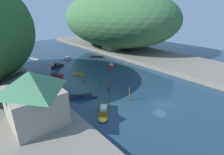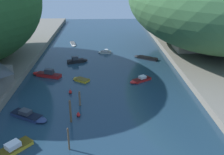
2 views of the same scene
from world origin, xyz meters
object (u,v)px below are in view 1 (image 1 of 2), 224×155
object	(u,v)px
waterfront_building	(33,96)
boat_mid_channel	(104,112)
channel_buoy_near	(85,80)
boat_yellow_tender	(51,76)
boat_moored_right	(58,66)
boat_navy_launch	(66,59)
boat_cabin_cruiser	(95,57)
boathouse_shed	(27,83)
right_bank_cottage	(112,44)
boat_white_cruiser	(84,96)
boat_far_upstream	(111,66)
person_on_quay	(42,93)
boat_open_rowboat	(35,58)
channel_buoy_far	(109,87)
boat_red_skiff	(79,74)

from	to	relation	value
waterfront_building	boat_mid_channel	bearing A→B (deg)	-20.24
boat_mid_channel	channel_buoy_near	bearing A→B (deg)	-68.76
boat_yellow_tender	boat_moored_right	bearing A→B (deg)	-13.63
waterfront_building	boat_navy_launch	size ratio (longest dim) A/B	2.73
boat_cabin_cruiser	waterfront_building	bearing A→B (deg)	166.68
boathouse_shed	boat_mid_channel	world-z (taller)	boathouse_shed
waterfront_building	right_bank_cottage	size ratio (longest dim) A/B	1.35
waterfront_building	boat_white_cruiser	distance (m)	12.93
boat_far_upstream	channel_buoy_near	world-z (taller)	boat_far_upstream
person_on_quay	boat_open_rowboat	bearing A→B (deg)	-34.74
boat_navy_launch	channel_buoy_near	size ratio (longest dim) A/B	3.95
channel_buoy_far	boat_far_upstream	bearing A→B (deg)	48.87
boat_cabin_cruiser	boat_navy_launch	bearing A→B (deg)	97.04
boat_open_rowboat	boat_white_cruiser	world-z (taller)	boat_white_cruiser
boat_navy_launch	channel_buoy_near	distance (m)	24.59
boat_mid_channel	boat_cabin_cruiser	xyz separation A→B (m)	(22.03, 34.59, -0.09)
channel_buoy_near	channel_buoy_far	bearing A→B (deg)	-74.56
boat_moored_right	boat_far_upstream	distance (m)	17.78
boat_far_upstream	channel_buoy_far	xyz separation A→B (m)	(-11.15, -12.76, 0.03)
waterfront_building	boat_cabin_cruiser	distance (m)	45.12
boat_cabin_cruiser	person_on_quay	size ratio (longest dim) A/B	3.54
right_bank_cottage	channel_buoy_near	distance (m)	35.38
boat_far_upstream	boat_cabin_cruiser	size ratio (longest dim) A/B	0.81
waterfront_building	boat_open_rowboat	xyz separation A→B (m)	(13.25, 44.03, -5.48)
boat_navy_launch	boat_white_cruiser	world-z (taller)	boat_white_cruiser
boat_cabin_cruiser	boat_open_rowboat	bearing A→B (deg)	88.88
waterfront_building	boat_cabin_cruiser	size ratio (longest dim) A/B	1.63
right_bank_cottage	boat_mid_channel	world-z (taller)	right_bank_cottage
boat_red_skiff	boat_moored_right	bearing A→B (deg)	41.12
boat_white_cruiser	right_bank_cottage	bearing A→B (deg)	161.20
waterfront_building	boat_moored_right	world-z (taller)	waterfront_building
boat_red_skiff	boat_far_upstream	bearing A→B (deg)	-60.11
boathouse_shed	boat_navy_launch	world-z (taller)	boathouse_shed
boat_mid_channel	channel_buoy_far	bearing A→B (deg)	-93.08
boat_far_upstream	boat_mid_channel	xyz separation A→B (m)	(-18.91, -20.84, 0.04)
channel_buoy_far	person_on_quay	xyz separation A→B (m)	(-14.81, 3.56, 1.90)
boat_moored_right	channel_buoy_near	size ratio (longest dim) A/B	5.72
right_bank_cottage	boat_white_cruiser	distance (m)	44.38
boat_moored_right	boat_white_cruiser	size ratio (longest dim) A/B	0.82
boat_yellow_tender	boat_far_upstream	world-z (taller)	boat_yellow_tender
boat_cabin_cruiser	person_on_quay	bearing A→B (deg)	161.72
boat_open_rowboat	boathouse_shed	bearing A→B (deg)	56.96
boat_yellow_tender	boat_moored_right	distance (m)	10.19
boat_far_upstream	channel_buoy_far	bearing A→B (deg)	106.55
boathouse_shed	boat_moored_right	size ratio (longest dim) A/B	1.89
boathouse_shed	right_bank_cottage	world-z (taller)	boathouse_shed
boat_far_upstream	boat_white_cruiser	bearing A→B (deg)	92.78
waterfront_building	person_on_quay	bearing A→B (deg)	65.34
boat_open_rowboat	boat_cabin_cruiser	world-z (taller)	boat_cabin_cruiser
boat_white_cruiser	channel_buoy_far	xyz separation A→B (m)	(7.26, 0.18, -0.03)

